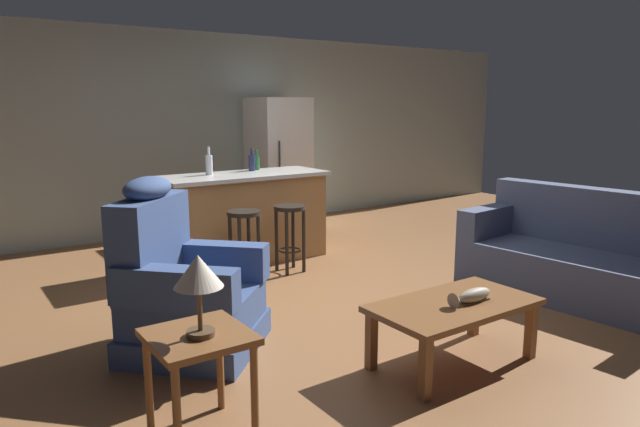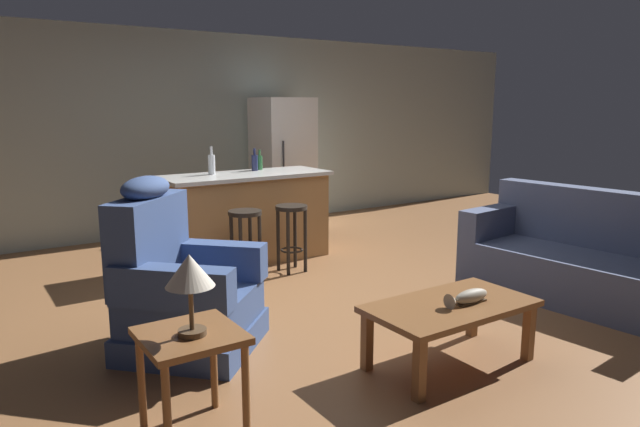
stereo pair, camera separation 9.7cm
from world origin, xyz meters
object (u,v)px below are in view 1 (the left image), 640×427
object	(u,v)px
fish_figurine	(471,296)
refrigerator	(279,164)
table_lamp	(198,275)
bottle_short_amber	(252,162)
coffee_table	(454,310)
bottle_wine_dark	(209,164)
couch	(579,259)
recliner_near_lamp	(183,290)
kitchen_island	(244,217)
bar_stool_right	(290,226)
bar_stool_left	(244,232)
bottle_tall_green	(257,162)
end_table	(199,352)

from	to	relation	value
fish_figurine	refrigerator	bearing A→B (deg)	75.36
table_lamp	bottle_short_amber	xyz separation A→B (m)	(1.94, 3.10, 0.17)
coffee_table	bottle_wine_dark	bearing A→B (deg)	95.17
table_lamp	bottle_wine_dark	xyz separation A→B (m)	(1.41, 3.03, 0.19)
couch	recliner_near_lamp	distance (m)	3.39
kitchen_island	couch	bearing A→B (deg)	-55.78
bar_stool_right	bar_stool_left	bearing A→B (deg)	180.00
table_lamp	bottle_tall_green	distance (m)	3.75
bar_stool_right	refrigerator	distance (m)	2.11
fish_figurine	bottle_wine_dark	size ratio (longest dim) A/B	1.16
refrigerator	coffee_table	bearing A→B (deg)	-105.86
bottle_tall_green	recliner_near_lamp	bearing A→B (deg)	-129.76
end_table	bottle_wine_dark	size ratio (longest dim) A/B	1.92
bar_stool_left	refrigerator	distance (m)	2.39
couch	bottle_short_amber	distance (m)	3.42
recliner_near_lamp	bar_stool_right	size ratio (longest dim) A/B	1.76
fish_figurine	bottle_wine_dark	world-z (taller)	bottle_wine_dark
couch	kitchen_island	xyz separation A→B (m)	(-1.86, 2.73, 0.14)
end_table	table_lamp	distance (m)	0.41
table_lamp	bar_stool_right	bearing A→B (deg)	49.83
recliner_near_lamp	kitchen_island	world-z (taller)	recliner_near_lamp
end_table	bottle_tall_green	bearing A→B (deg)	56.87
bottle_wine_dark	bottle_short_amber	bearing A→B (deg)	7.35
coffee_table	bar_stool_right	distance (m)	2.41
bottle_wine_dark	table_lamp	bearing A→B (deg)	-114.91
bottle_wine_dark	recliner_near_lamp	bearing A→B (deg)	-119.12
couch	bottle_tall_green	size ratio (longest dim) A/B	8.78
bottle_tall_green	bottle_wine_dark	size ratio (longest dim) A/B	0.77
bar_stool_right	coffee_table	bearing A→B (deg)	-95.67
couch	recliner_near_lamp	xyz separation A→B (m)	(-3.26, 0.93, 0.08)
fish_figurine	bottle_tall_green	xyz separation A→B (m)	(0.26, 3.32, 0.57)
table_lamp	coffee_table	bearing A→B (deg)	-3.71
bar_stool_left	bottle_tall_green	distance (m)	1.20
couch	table_lamp	xyz separation A→B (m)	(-3.60, -0.18, 0.53)
refrigerator	bottle_tall_green	bearing A→B (deg)	-131.57
end_table	refrigerator	world-z (taller)	refrigerator
fish_figurine	recliner_near_lamp	bearing A→B (deg)	137.93
fish_figurine	table_lamp	distance (m)	1.82
couch	bottle_wine_dark	distance (m)	3.66
recliner_near_lamp	bottle_tall_green	bearing A→B (deg)	95.60
couch	refrigerator	bearing A→B (deg)	-85.58
table_lamp	bar_stool_left	size ratio (longest dim) A/B	0.60
recliner_near_lamp	coffee_table	bearing A→B (deg)	3.20
table_lamp	bottle_short_amber	distance (m)	3.66
bottle_tall_green	couch	bearing A→B (deg)	-62.11
recliner_near_lamp	bottle_wine_dark	xyz separation A→B (m)	(1.07, 1.91, 0.64)
end_table	bottle_tall_green	xyz separation A→B (m)	(2.03, 3.11, 0.57)
recliner_near_lamp	end_table	distance (m)	1.13
kitchen_island	bottle_tall_green	bearing A→B (deg)	38.76
table_lamp	bar_stool_right	distance (m)	3.01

